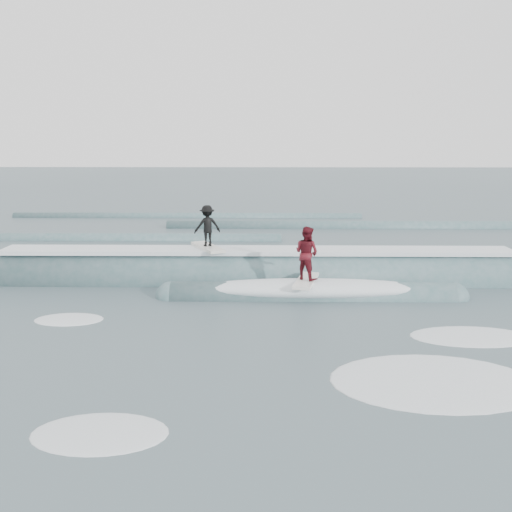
{
  "coord_description": "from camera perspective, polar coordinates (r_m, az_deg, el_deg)",
  "views": [
    {
      "loc": [
        0.27,
        -13.66,
        5.08
      ],
      "look_at": [
        0.0,
        5.11,
        1.1
      ],
      "focal_mm": 40.0,
      "sensor_mm": 36.0,
      "label": 1
    }
  ],
  "objects": [
    {
      "name": "surfer_red",
      "position": [
        18.01,
        5.08,
        -0.0
      ],
      "size": [
        1.04,
        2.07,
        1.79
      ],
      "color": "white",
      "rests_on": "ground"
    },
    {
      "name": "breaking_wave",
      "position": [
        20.1,
        0.77,
        -2.54
      ],
      "size": [
        22.25,
        3.86,
        2.17
      ],
      "color": "#395E61",
      "rests_on": "ground"
    },
    {
      "name": "whitewater",
      "position": [
        13.15,
        7.66,
        -10.88
      ],
      "size": [
        13.19,
        7.74,
        0.1
      ],
      "color": "white",
      "rests_on": "ground"
    },
    {
      "name": "surfer_black",
      "position": [
        20.13,
        -4.89,
        2.76
      ],
      "size": [
        1.39,
        2.03,
        1.54
      ],
      "color": "silver",
      "rests_on": "ground"
    },
    {
      "name": "ground",
      "position": [
        14.58,
        -0.29,
        -8.43
      ],
      "size": [
        160.0,
        160.0,
        0.0
      ],
      "primitive_type": "plane",
      "color": "#374A51",
      "rests_on": "ground"
    },
    {
      "name": "far_swells",
      "position": [
        31.79,
        -3.04,
        2.76
      ],
      "size": [
        37.68,
        8.65,
        0.8
      ],
      "color": "#395E61",
      "rests_on": "ground"
    }
  ]
}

